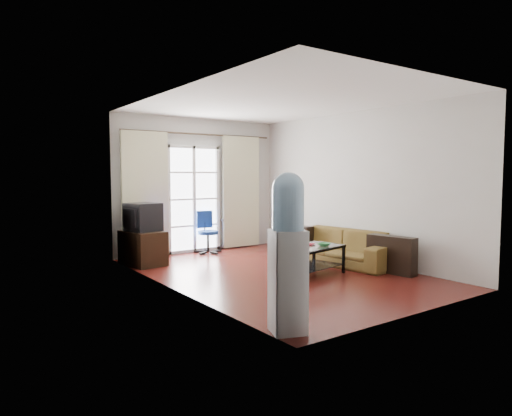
{
  "coord_description": "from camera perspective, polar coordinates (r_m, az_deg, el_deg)",
  "views": [
    {
      "loc": [
        -4.44,
        -5.68,
        1.58
      ],
      "look_at": [
        -0.17,
        0.35,
        1.03
      ],
      "focal_mm": 32.0,
      "sensor_mm": 36.0,
      "label": 1
    }
  ],
  "objects": [
    {
      "name": "ceiling",
      "position": [
        7.29,
        2.72,
        13.09
      ],
      "size": [
        5.2,
        5.2,
        0.0
      ],
      "primitive_type": "plane",
      "rotation": [
        3.14,
        0.0,
        0.0
      ],
      "color": "white",
      "rests_on": "wall_back"
    },
    {
      "name": "book",
      "position": [
        7.25,
        6.03,
        -4.58
      ],
      "size": [
        0.3,
        0.32,
        0.02
      ],
      "primitive_type": "imported",
      "rotation": [
        0.0,
        0.0,
        0.31
      ],
      "color": "#AE3F15",
      "rests_on": "coffee_table"
    },
    {
      "name": "wall_right",
      "position": [
        8.44,
        12.37,
        2.6
      ],
      "size": [
        0.02,
        5.2,
        2.7
      ],
      "primitive_type": "cube",
      "color": "beige",
      "rests_on": "floor"
    },
    {
      "name": "radiator",
      "position": [
        9.79,
        -2.67,
        -3.07
      ],
      "size": [
        0.64,
        0.12,
        0.64
      ],
      "primitive_type": "cube",
      "color": "gray",
      "rests_on": "floor"
    },
    {
      "name": "floor",
      "position": [
        7.38,
        2.64,
        -8.11
      ],
      "size": [
        5.2,
        5.2,
        0.0
      ],
      "primitive_type": "plane",
      "color": "#581B15",
      "rests_on": "ground"
    },
    {
      "name": "bowl",
      "position": [
        7.21,
        8.5,
        -4.53
      ],
      "size": [
        0.22,
        0.22,
        0.05
      ],
      "primitive_type": "imported",
      "rotation": [
        0.0,
        0.0,
        0.07
      ],
      "color": "green",
      "rests_on": "coffee_table"
    },
    {
      "name": "coffee_table",
      "position": [
        7.19,
        6.58,
        -6.06
      ],
      "size": [
        1.23,
        0.85,
        0.46
      ],
      "rotation": [
        0.0,
        0.0,
        0.19
      ],
      "color": "silver",
      "rests_on": "floor"
    },
    {
      "name": "wall_back",
      "position": [
        9.4,
        -7.14,
        2.83
      ],
      "size": [
        3.6,
        0.02,
        2.7
      ],
      "primitive_type": "cube",
      "color": "beige",
      "rests_on": "floor"
    },
    {
      "name": "crt_tv",
      "position": [
        8.17,
        -14.07,
        -1.11
      ],
      "size": [
        0.62,
        0.63,
        0.49
      ],
      "rotation": [
        0.0,
        0.0,
        0.23
      ],
      "color": "black",
      "rests_on": "tv_stand"
    },
    {
      "name": "remote",
      "position": [
        7.43,
        8.42,
        -4.39
      ],
      "size": [
        0.16,
        0.05,
        0.02
      ],
      "primitive_type": "cube",
      "rotation": [
        0.0,
        0.0,
        0.04
      ],
      "color": "black",
      "rests_on": "coffee_table"
    },
    {
      "name": "curtain_rod",
      "position": [
        9.34,
        -6.9,
        9.15
      ],
      "size": [
        3.3,
        0.04,
        0.04
      ],
      "primitive_type": "cylinder",
      "rotation": [
        0.0,
        1.57,
        0.0
      ],
      "color": "#4C3F2D",
      "rests_on": "wall_back"
    },
    {
      "name": "water_cooler",
      "position": [
        4.54,
        4.01,
        -5.18
      ],
      "size": [
        0.42,
        0.42,
        1.6
      ],
      "rotation": [
        0.0,
        0.0,
        -0.36
      ],
      "color": "white",
      "rests_on": "floor"
    },
    {
      "name": "wall_left",
      "position": [
        6.27,
        -10.41,
        2.08
      ],
      "size": [
        0.02,
        5.2,
        2.7
      ],
      "primitive_type": "cube",
      "color": "beige",
      "rests_on": "floor"
    },
    {
      "name": "french_door",
      "position": [
        9.29,
        -7.77,
        1.11
      ],
      "size": [
        1.16,
        0.06,
        2.15
      ],
      "color": "white",
      "rests_on": "wall_back"
    },
    {
      "name": "curtain_right",
      "position": [
        9.79,
        -1.88,
        2.04
      ],
      "size": [
        0.9,
        0.07,
        2.35
      ],
      "primitive_type": "cube",
      "color": "beige",
      "rests_on": "curtain_rod"
    },
    {
      "name": "wall_front",
      "position": [
        5.41,
        19.9,
        1.56
      ],
      "size": [
        3.6,
        0.02,
        2.7
      ],
      "primitive_type": "cube",
      "color": "beige",
      "rests_on": "floor"
    },
    {
      "name": "curtain_left",
      "position": [
        8.79,
        -13.67,
        1.66
      ],
      "size": [
        0.9,
        0.07,
        2.35
      ],
      "primitive_type": "cube",
      "color": "beige",
      "rests_on": "curtain_rod"
    },
    {
      "name": "tv_stand",
      "position": [
        8.22,
        -13.96,
        -4.86
      ],
      "size": [
        0.65,
        0.88,
        0.59
      ],
      "primitive_type": "cube",
      "rotation": [
        0.0,
        0.0,
        0.15
      ],
      "color": "black",
      "rests_on": "floor"
    },
    {
      "name": "sofa",
      "position": [
        8.2,
        10.24,
        -4.77
      ],
      "size": [
        2.28,
        1.34,
        0.61
      ],
      "primitive_type": "imported",
      "rotation": [
        0.0,
        0.0,
        -1.44
      ],
      "color": "brown",
      "rests_on": "floor"
    },
    {
      "name": "task_chair",
      "position": [
        9.21,
        -6.09,
        -4.07
      ],
      "size": [
        0.64,
        0.64,
        0.84
      ],
      "rotation": [
        0.0,
        0.0,
        -0.13
      ],
      "color": "black",
      "rests_on": "floor"
    }
  ]
}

